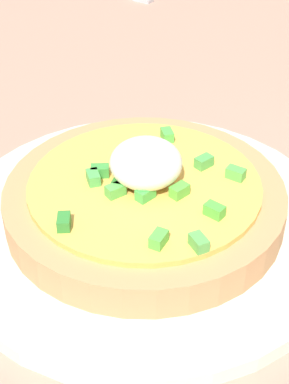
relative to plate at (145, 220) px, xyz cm
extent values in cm
cube|color=tan|center=(1.96, 12.30, -1.64)|extent=(106.46, 83.67, 2.07)
cylinder|color=silver|center=(0.00, 0.00, 0.00)|extent=(28.24, 28.24, 1.20)
cylinder|color=tan|center=(0.00, 0.00, 1.83)|extent=(19.84, 19.84, 2.46)
cylinder|color=#F5B650|center=(0.00, 0.00, 3.27)|extent=(16.34, 16.34, 0.42)
ellipsoid|color=white|center=(0.07, 0.07, 5.06)|extent=(4.97, 4.97, 3.17)
cube|color=#2F7D2B|center=(-0.84, -1.64, 3.88)|extent=(1.26, 1.50, 0.80)
cube|color=green|center=(-2.88, -1.47, 3.88)|extent=(1.48, 1.46, 0.80)
cube|color=#4DBB47|center=(-2.39, 5.42, 3.88)|extent=(1.51, 1.40, 0.80)
cube|color=#53B84A|center=(4.50, 4.55, 3.88)|extent=(1.38, 0.97, 0.80)
cube|color=#55B53E|center=(2.79, 0.36, 3.88)|extent=(0.92, 1.35, 0.80)
cube|color=#53BB44|center=(4.88, -4.31, 3.88)|extent=(1.09, 1.44, 0.80)
cube|color=#4BAD50|center=(-2.66, -2.36, 3.88)|extent=(1.51, 1.36, 0.80)
cube|color=#52B14A|center=(-0.47, -2.44, 3.88)|extent=(1.08, 1.43, 0.80)
cube|color=green|center=(1.30, -1.41, 3.88)|extent=(0.89, 1.33, 0.80)
cube|color=#318633|center=(-0.63, -6.96, 3.88)|extent=(1.46, 1.48, 0.80)
cube|color=#4DAB4C|center=(1.93, 4.26, 3.88)|extent=(0.99, 1.39, 0.80)
cube|color=#55B14F|center=(6.88, -2.97, 3.88)|extent=(1.49, 1.24, 0.80)
cube|color=green|center=(5.80, 0.16, 3.88)|extent=(1.30, 0.83, 0.80)
cube|color=#B7B7BC|center=(-33.30, 37.98, -0.35)|extent=(2.95, 1.74, 0.50)
camera|label=1|loc=(21.28, -24.47, 26.75)|focal=53.66mm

